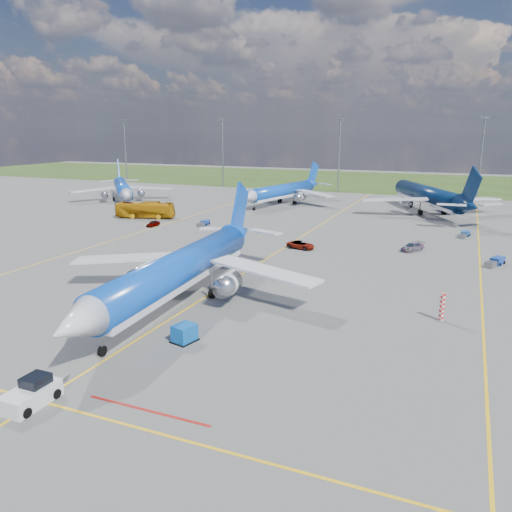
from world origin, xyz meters
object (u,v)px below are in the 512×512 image
at_px(bg_jet_nw, 124,202).
at_px(apron_bus, 145,210).
at_px(pushback_tug, 32,394).
at_px(baggage_tug_c, 204,223).
at_px(main_airliner, 181,302).
at_px(service_car_c, 412,247).
at_px(warning_post, 442,307).
at_px(baggage_tug_w, 495,262).
at_px(service_car_a, 153,224).
at_px(uld_container, 184,333).
at_px(baggage_tug_e, 464,234).
at_px(service_car_b, 301,245).
at_px(bg_jet_nnw, 282,204).
at_px(bg_jet_n, 426,213).

relative_size(bg_jet_nw, apron_bus, 3.00).
bearing_deg(pushback_tug, baggage_tug_c, 108.15).
height_order(bg_jet_nw, main_airliner, main_airliner).
bearing_deg(service_car_c, apron_bus, -159.40).
bearing_deg(warning_post, pushback_tug, -132.62).
relative_size(pushback_tug, baggage_tug_w, 1.21).
bearing_deg(apron_bus, service_car_c, -114.31).
distance_m(warning_post, baggage_tug_c, 60.41).
bearing_deg(main_airliner, service_car_c, 55.38).
xyz_separation_m(apron_bus, service_car_a, (7.22, -7.71, -1.22)).
distance_m(uld_container, baggage_tug_e, 64.63).
bearing_deg(warning_post, bg_jet_nw, 145.24).
distance_m(warning_post, baggage_tug_w, 26.69).
bearing_deg(bg_jet_nw, service_car_c, -60.69).
distance_m(bg_jet_nw, service_car_c, 83.71).
bearing_deg(service_car_b, pushback_tug, -172.80).
distance_m(bg_jet_nnw, apron_bus, 37.89).
xyz_separation_m(service_car_c, baggage_tug_w, (12.07, -4.62, -0.17)).
bearing_deg(bg_jet_n, service_car_c, 63.84).
bearing_deg(warning_post, apron_bus, 148.28).
relative_size(apron_bus, baggage_tug_w, 2.71).
xyz_separation_m(bg_jet_nw, baggage_tug_c, (36.93, -22.14, 0.45)).
height_order(service_car_a, service_car_b, service_car_b).
relative_size(warning_post, service_car_a, 0.87).
bearing_deg(bg_jet_nw, service_car_a, -84.93).
bearing_deg(uld_container, pushback_tug, -94.92).
bearing_deg(baggage_tug_e, baggage_tug_w, -65.33).
relative_size(warning_post, main_airliner, 0.07).
relative_size(warning_post, baggage_tug_e, 0.67).
height_order(service_car_a, baggage_tug_w, service_car_a).
height_order(bg_jet_nw, service_car_c, bg_jet_nw).
relative_size(bg_jet_nnw, main_airliner, 0.87).
xyz_separation_m(service_car_c, baggage_tug_c, (-41.85, 6.15, -0.21)).
bearing_deg(baggage_tug_c, uld_container, -67.26).
distance_m(service_car_a, baggage_tug_c, 10.22).
relative_size(bg_jet_nnw, bg_jet_n, 0.84).
bearing_deg(bg_jet_nnw, service_car_c, -35.06).
distance_m(uld_container, service_car_a, 58.49).
bearing_deg(baggage_tug_c, service_car_b, -29.74).
bearing_deg(baggage_tug_w, main_airliner, -113.88).
xyz_separation_m(bg_jet_n, baggage_tug_e, (8.66, -26.18, 0.45)).
height_order(bg_jet_n, service_car_b, bg_jet_n).
bearing_deg(uld_container, bg_jet_nw, 143.70).
xyz_separation_m(bg_jet_nnw, baggage_tug_e, (44.87, -25.68, 0.45)).
distance_m(uld_container, apron_bus, 69.01).
bearing_deg(baggage_tug_e, bg_jet_nnw, 162.15).
xyz_separation_m(bg_jet_nnw, service_car_b, (20.08, -46.26, 0.65)).
xyz_separation_m(pushback_tug, baggage_tug_e, (27.74, 73.99, -0.34)).
distance_m(apron_bus, baggage_tug_w, 71.49).
bearing_deg(warning_post, baggage_tug_w, 77.02).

